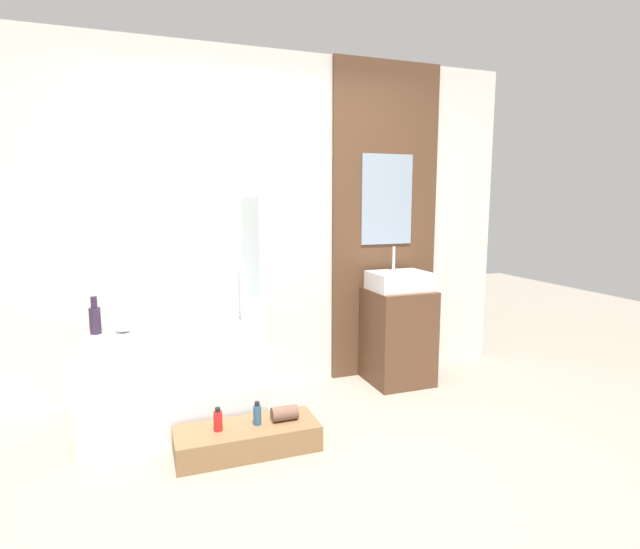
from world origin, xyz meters
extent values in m
plane|color=gray|center=(0.00, 0.00, 0.00)|extent=(12.00, 12.00, 0.00)
cube|color=silver|center=(0.00, 1.58, 1.30)|extent=(4.20, 0.06, 2.60)
cube|color=brown|center=(1.03, 1.53, 1.30)|extent=(0.95, 0.03, 2.60)
cube|color=#8C9EB2|center=(1.03, 1.51, 1.49)|extent=(0.46, 0.01, 0.74)
cube|color=white|center=(-0.76, 1.14, 0.29)|extent=(1.13, 0.78, 0.58)
cube|color=silver|center=(-0.76, 1.14, 0.57)|extent=(0.88, 0.55, 0.01)
cube|color=silver|center=(-0.22, 1.05, 1.04)|extent=(0.01, 0.56, 0.94)
cube|color=olive|center=(-0.37, 0.56, 0.08)|extent=(0.85, 0.33, 0.16)
cube|color=brown|center=(1.03, 1.27, 0.39)|extent=(0.48, 0.48, 0.77)
cube|color=white|center=(1.03, 1.27, 0.84)|extent=(0.46, 0.36, 0.14)
cylinder|color=silver|center=(1.03, 1.37, 1.01)|extent=(0.02, 0.02, 0.20)
cylinder|color=#2D1E33|center=(-1.23, 1.44, 0.67)|extent=(0.08, 0.08, 0.18)
cylinder|color=#2D1E33|center=(-1.23, 1.44, 0.80)|extent=(0.04, 0.04, 0.08)
sphere|color=silver|center=(-1.05, 1.41, 0.64)|extent=(0.13, 0.13, 0.13)
cylinder|color=red|center=(-0.54, 0.56, 0.21)|extent=(0.05, 0.05, 0.12)
cylinder|color=black|center=(-0.54, 0.56, 0.28)|extent=(0.03, 0.03, 0.03)
cylinder|color=#2D567A|center=(-0.31, 0.56, 0.21)|extent=(0.05, 0.05, 0.12)
cylinder|color=black|center=(-0.31, 0.56, 0.29)|extent=(0.03, 0.03, 0.03)
cylinder|color=brown|center=(-0.14, 0.56, 0.20)|extent=(0.16, 0.09, 0.09)
camera|label=1|loc=(-0.93, -2.22, 1.49)|focal=28.00mm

